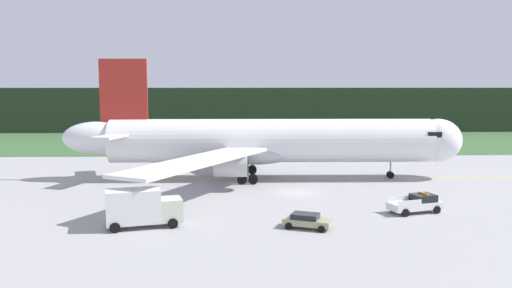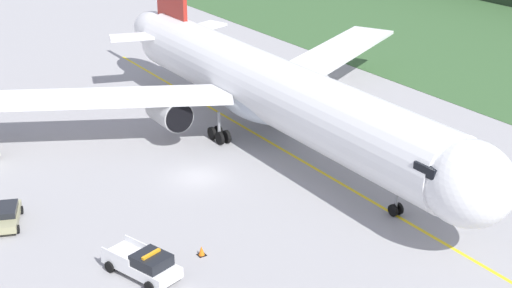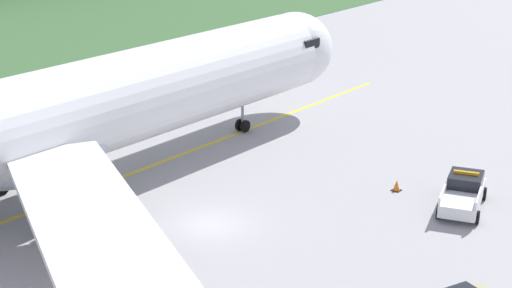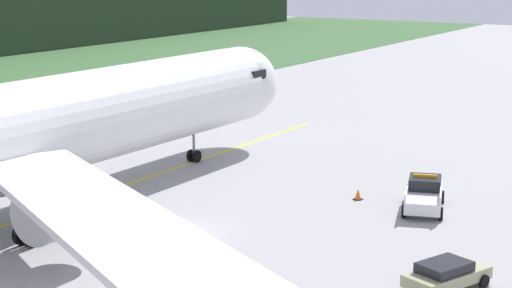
% 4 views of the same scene
% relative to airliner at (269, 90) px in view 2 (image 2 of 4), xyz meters
% --- Properties ---
extents(ground, '(320.00, 320.00, 0.00)m').
position_rel_airliner_xyz_m(ground, '(3.01, -9.04, -4.95)').
color(ground, '#9A999B').
extents(taxiway_centerline_main, '(67.46, 0.97, 0.01)m').
position_rel_airliner_xyz_m(taxiway_centerline_main, '(0.58, -0.01, -4.95)').
color(taxiway_centerline_main, yellow).
rests_on(taxiway_centerline_main, ground).
extents(airliner, '(52.81, 49.92, 15.79)m').
position_rel_airliner_xyz_m(airliner, '(0.00, 0.00, 0.00)').
color(airliner, white).
rests_on(airliner, ground).
extents(ops_pickup_truck, '(5.67, 3.58, 1.94)m').
position_rel_airliner_xyz_m(ops_pickup_truck, '(13.90, -18.91, -4.05)').
color(ops_pickup_truck, silver).
rests_on(ops_pickup_truck, ground).
extents(staff_car, '(4.54, 3.24, 1.30)m').
position_rel_airliner_xyz_m(staff_car, '(2.40, -24.22, -4.25)').
color(staff_car, '#9A976F').
rests_on(staff_car, ground).
extents(apron_cone, '(0.54, 0.54, 0.68)m').
position_rel_airliner_xyz_m(apron_cone, '(13.71, -14.70, -4.62)').
color(apron_cone, black).
rests_on(apron_cone, ground).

